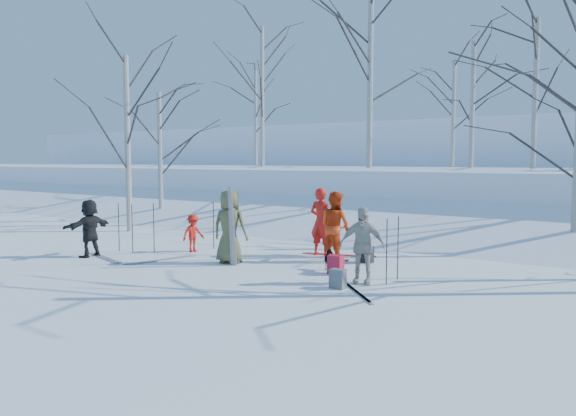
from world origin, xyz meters
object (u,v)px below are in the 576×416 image
Objects in this scene: skier_redor_behind at (335,226)px; backpack_red at (336,265)px; backpack_grey at (338,279)px; skier_red_north at (321,222)px; skier_olive_center at (230,227)px; skier_grey_west at (90,228)px; skier_red_seated at (193,233)px; dog at (331,261)px; skier_cream_east at (362,245)px; backpack_dark at (366,254)px.

skier_redor_behind is 4.14× the size of backpack_red.
skier_red_north is at bearing 126.53° from backpack_grey.
skier_grey_west is (-3.59, -1.38, -0.15)m from skier_olive_center.
skier_redor_behind is 4.03m from skier_red_seated.
skier_olive_center is 3.15× the size of dog.
skier_cream_east is at bearing 101.63° from dog.
backpack_grey is (0.72, -1.16, -0.02)m from backpack_red.
skier_redor_behind reaches higher than backpack_dark.
skier_grey_west reaches higher than backpack_grey.
skier_olive_center is at bearing 59.02° from skier_redor_behind.
skier_red_north is 4.71× the size of backpack_grey.
skier_redor_behind is at bearing 121.14° from backpack_grey.
skier_grey_west is 7.13m from backpack_grey.
dog is 1.50× the size of backpack_grey.
skier_redor_behind is at bearing 120.60° from backpack_red.
backpack_grey is (-0.18, -0.67, -0.59)m from skier_cream_east.
backpack_grey is 2.92m from backpack_dark.
skier_redor_behind is 3.06m from backpack_grey.
backpack_dark is at bearing -63.89° from skier_red_seated.
dog is (4.44, -0.14, -0.28)m from skier_red_seated.
skier_olive_center is at bearing 166.58° from backpack_grey.
skier_red_north is 1.61m from backpack_dark.
backpack_grey is (7.09, 0.55, -0.56)m from skier_grey_west.
skier_redor_behind is 4.34× the size of backpack_dark.
skier_olive_center reaches higher than backpack_red.
skier_red_seated is (-3.88, -1.02, -0.35)m from skier_redor_behind.
skier_olive_center is 2.66m from dog.
skier_redor_behind reaches higher than skier_cream_east.
backpack_red is 1.05× the size of backpack_dark.
skier_grey_west is at bearing 46.99° from skier_redor_behind.
skier_olive_center is 2.53m from skier_red_north.
skier_redor_behind is 4.57× the size of backpack_grey.
backpack_red is (0.27, -0.23, -0.03)m from dog.
skier_red_north is at bearing 129.21° from backpack_red.
backpack_dark is at bearing -158.54° from skier_olive_center.
dog reaches higher than backpack_grey.
skier_grey_west is 3.75× the size of backpack_dark.
skier_red_north is 1.14× the size of skier_cream_east.
skier_red_seated is 5.68m from skier_cream_east.
skier_olive_center is 3.67m from backpack_grey.
skier_red_seated is at bearing 32.41° from skier_redor_behind.
skier_red_seated is 2.68m from skier_grey_west.
skier_redor_behind is at bearing -64.53° from skier_red_seated.
skier_grey_west is (-7.26, -1.22, -0.03)m from skier_cream_east.
skier_grey_west is at bearing -175.57° from backpack_grey.
skier_redor_behind is (0.71, -0.49, -0.03)m from skier_red_north.
backpack_grey is (5.43, -1.54, -0.33)m from skier_red_seated.
backpack_grey is at bearing -121.51° from skier_cream_east.
skier_olive_center reaches higher than skier_red_north.
skier_olive_center is 1.03× the size of skier_redor_behind.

